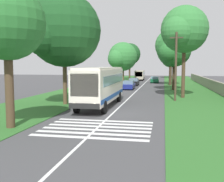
# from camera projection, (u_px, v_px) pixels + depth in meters

# --- Properties ---
(ground) EXTENTS (160.00, 160.00, 0.00)m
(ground) POSITION_uv_depth(u_px,v_px,m) (113.00, 113.00, 22.10)
(ground) COLOR #424244
(grass_verge_left) EXTENTS (120.00, 8.00, 0.04)m
(grass_verge_left) POSITION_uv_depth(u_px,v_px,m) (76.00, 93.00, 38.30)
(grass_verge_left) COLOR #2D6628
(grass_verge_left) RESTS_ON ground
(grass_verge_right) EXTENTS (120.00, 8.00, 0.04)m
(grass_verge_right) POSITION_uv_depth(u_px,v_px,m) (195.00, 95.00, 35.20)
(grass_verge_right) COLOR #2D6628
(grass_verge_right) RESTS_ON ground
(centre_line) EXTENTS (110.00, 0.16, 0.01)m
(centre_line) POSITION_uv_depth(u_px,v_px,m) (133.00, 94.00, 36.75)
(centre_line) COLOR silver
(centre_line) RESTS_ON ground
(coach_bus) EXTENTS (11.16, 2.62, 3.73)m
(coach_bus) POSITION_uv_depth(u_px,v_px,m) (101.00, 84.00, 25.56)
(coach_bus) COLOR silver
(coach_bus) RESTS_ON ground
(zebra_crossing) EXTENTS (4.95, 6.80, 0.01)m
(zebra_crossing) POSITION_uv_depth(u_px,v_px,m) (97.00, 128.00, 16.86)
(zebra_crossing) COLOR silver
(zebra_crossing) RESTS_ON ground
(trailing_car_0) EXTENTS (4.30, 1.78, 1.43)m
(trailing_car_0) POSITION_uv_depth(u_px,v_px,m) (129.00, 85.00, 43.83)
(trailing_car_0) COLOR navy
(trailing_car_0) RESTS_ON ground
(trailing_car_1) EXTENTS (4.30, 1.78, 1.43)m
(trailing_car_1) POSITION_uv_depth(u_px,v_px,m) (134.00, 82.00, 51.75)
(trailing_car_1) COLOR black
(trailing_car_1) RESTS_ON ground
(trailing_car_2) EXTENTS (4.30, 1.78, 1.43)m
(trailing_car_2) POSITION_uv_depth(u_px,v_px,m) (155.00, 80.00, 60.03)
(trailing_car_2) COLOR #145933
(trailing_car_2) RESTS_ON ground
(trailing_minibus_0) EXTENTS (6.00, 2.14, 2.53)m
(trailing_minibus_0) POSITION_uv_depth(u_px,v_px,m) (140.00, 74.00, 68.93)
(trailing_minibus_0) COLOR #BFB299
(trailing_minibus_0) RESTS_ON ground
(roadside_tree_left_0) EXTENTS (7.15, 6.03, 9.86)m
(roadside_tree_left_0) POSITION_uv_depth(u_px,v_px,m) (129.00, 55.00, 73.66)
(roadside_tree_left_0) COLOR #4C3826
(roadside_tree_left_0) RESTS_ON grass_verge_left
(roadside_tree_left_1) EXTENTS (8.18, 6.66, 9.19)m
(roadside_tree_left_1) POSITION_uv_depth(u_px,v_px,m) (122.00, 57.00, 62.35)
(roadside_tree_left_1) COLOR brown
(roadside_tree_left_1) RESTS_ON grass_verge_left
(roadside_tree_left_2) EXTENTS (8.25, 7.22, 10.92)m
(roadside_tree_left_2) POSITION_uv_depth(u_px,v_px,m) (63.00, 32.00, 26.38)
(roadside_tree_left_2) COLOR brown
(roadside_tree_left_2) RESTS_ON grass_verge_left
(roadside_tree_left_3) EXTENTS (5.50, 4.69, 8.87)m
(roadside_tree_left_3) POSITION_uv_depth(u_px,v_px,m) (6.00, 25.00, 16.36)
(roadside_tree_left_3) COLOR #4C3826
(roadside_tree_left_3) RESTS_ON grass_verge_left
(roadside_tree_right_0) EXTENTS (6.84, 6.07, 10.73)m
(roadside_tree_right_0) POSITION_uv_depth(u_px,v_px,m) (170.00, 46.00, 51.63)
(roadside_tree_right_0) COLOR #3D2D1E
(roadside_tree_right_0) RESTS_ON grass_verge_right
(roadside_tree_right_1) EXTENTS (6.20, 5.28, 8.90)m
(roadside_tree_right_1) POSITION_uv_depth(u_px,v_px,m) (173.00, 51.00, 41.57)
(roadside_tree_right_1) COLOR #3D2D1E
(roadside_tree_right_1) RESTS_ON grass_verge_right
(roadside_tree_right_2) EXTENTS (6.62, 5.89, 9.04)m
(roadside_tree_right_2) POSITION_uv_depth(u_px,v_px,m) (170.00, 58.00, 81.33)
(roadside_tree_right_2) COLOR brown
(roadside_tree_right_2) RESTS_ON grass_verge_right
(roadside_tree_right_3) EXTENTS (6.71, 5.55, 10.87)m
(roadside_tree_right_3) POSITION_uv_depth(u_px,v_px,m) (183.00, 31.00, 31.64)
(roadside_tree_right_3) COLOR #4C3826
(roadside_tree_right_3) RESTS_ON grass_verge_right
(utility_pole) EXTENTS (0.24, 1.40, 7.43)m
(utility_pole) POSITION_uv_depth(u_px,v_px,m) (176.00, 66.00, 29.04)
(utility_pole) COLOR #473828
(utility_pole) RESTS_ON grass_verge_right
(roadside_wall) EXTENTS (70.00, 0.40, 1.58)m
(roadside_wall) POSITION_uv_depth(u_px,v_px,m) (216.00, 86.00, 39.36)
(roadside_wall) COLOR gray
(roadside_wall) RESTS_ON grass_verge_right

